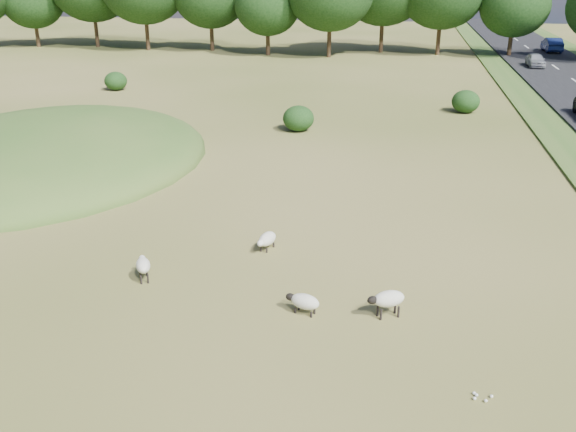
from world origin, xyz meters
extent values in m
plane|color=#404F18|center=(0.00, 20.00, 0.00)|extent=(160.00, 160.00, 0.00)
ellipsoid|color=#33561E|center=(-12.00, 12.00, 0.00)|extent=(16.00, 20.00, 4.00)
cylinder|color=black|center=(-37.62, 56.23, 1.56)|extent=(0.44, 0.44, 3.12)
ellipsoid|color=black|center=(-37.62, 56.23, 5.38)|extent=(7.28, 7.28, 6.55)
cylinder|color=black|center=(-30.54, 57.35, 2.11)|extent=(0.44, 0.44, 4.21)
cylinder|color=black|center=(-23.43, 55.54, 2.09)|extent=(0.44, 0.44, 4.18)
cylinder|color=black|center=(-15.94, 56.24, 1.80)|extent=(0.44, 0.44, 3.61)
cylinder|color=black|center=(-8.82, 53.43, 1.51)|extent=(0.44, 0.44, 3.02)
ellipsoid|color=black|center=(-8.82, 53.43, 5.20)|extent=(7.04, 7.04, 6.34)
cylinder|color=black|center=(-2.08, 52.98, 1.95)|extent=(0.44, 0.44, 3.90)
cylinder|color=black|center=(3.25, 57.90, 2.11)|extent=(0.44, 0.44, 4.22)
cylinder|color=black|center=(9.45, 56.94, 1.97)|extent=(0.44, 0.44, 3.94)
cylinder|color=black|center=(16.87, 56.01, 1.54)|extent=(0.44, 0.44, 3.09)
ellipsoid|color=black|center=(16.87, 56.01, 5.32)|extent=(7.20, 7.20, 6.48)
ellipsoid|color=black|center=(-0.21, 20.31, 0.76)|extent=(1.86, 1.86, 1.53)
ellipsoid|color=black|center=(10.04, 27.23, 0.76)|extent=(1.85, 1.85, 1.51)
ellipsoid|color=black|center=(-16.49, 30.95, 0.72)|extent=(1.76, 1.76, 1.44)
ellipsoid|color=beige|center=(5.70, -0.70, 0.57)|extent=(1.04, 0.84, 0.47)
ellipsoid|color=black|center=(5.25, -0.92, 0.61)|extent=(0.37, 0.33, 0.24)
cylinder|color=black|center=(5.51, -0.92, 0.17)|extent=(0.07, 0.07, 0.34)
cylinder|color=black|center=(5.41, -0.71, 0.17)|extent=(0.07, 0.07, 0.34)
cylinder|color=black|center=(5.99, -0.68, 0.17)|extent=(0.07, 0.07, 0.34)
cylinder|color=black|center=(5.89, -0.48, 0.17)|extent=(0.07, 0.07, 0.34)
ellipsoid|color=beige|center=(3.35, -0.94, 0.39)|extent=(0.97, 0.71, 0.45)
ellipsoid|color=black|center=(2.90, -0.79, 0.42)|extent=(0.33, 0.29, 0.22)
cylinder|color=black|center=(3.08, -0.96, 0.08)|extent=(0.06, 0.06, 0.16)
cylinder|color=black|center=(3.14, -0.75, 0.08)|extent=(0.06, 0.06, 0.16)
cylinder|color=black|center=(3.56, -1.12, 0.08)|extent=(0.06, 0.06, 0.16)
cylinder|color=black|center=(3.63, -0.91, 0.08)|extent=(0.06, 0.06, 0.16)
ellipsoid|color=beige|center=(-1.98, 0.25, 0.52)|extent=(0.76, 0.94, 0.43)
ellipsoid|color=silver|center=(-2.17, 0.66, 0.55)|extent=(0.30, 0.33, 0.21)
cylinder|color=black|center=(-2.18, 0.43, 0.15)|extent=(0.06, 0.06, 0.30)
cylinder|color=black|center=(-1.99, 0.52, 0.15)|extent=(0.06, 0.06, 0.30)
cylinder|color=black|center=(-1.97, -0.01, 0.15)|extent=(0.06, 0.06, 0.30)
cylinder|color=black|center=(-1.78, 0.08, 0.15)|extent=(0.06, 0.06, 0.30)
ellipsoid|color=beige|center=(1.40, 3.23, 0.40)|extent=(0.71, 1.00, 0.46)
ellipsoid|color=silver|center=(1.26, 2.76, 0.43)|extent=(0.29, 0.34, 0.23)
cylinder|color=black|center=(1.43, 2.95, 0.08)|extent=(0.07, 0.07, 0.17)
cylinder|color=black|center=(1.21, 3.01, 0.08)|extent=(0.07, 0.07, 0.17)
cylinder|color=black|center=(1.58, 3.45, 0.08)|extent=(0.07, 0.07, 0.17)
cylinder|color=black|center=(1.36, 3.51, 0.08)|extent=(0.07, 0.07, 0.17)
imported|color=#97999E|center=(21.90, 84.10, 1.01)|extent=(2.14, 5.27, 1.53)
imported|color=#999BA0|center=(18.10, 47.86, 0.87)|extent=(1.46, 3.63, 1.24)
imported|color=navy|center=(21.90, 59.77, 1.01)|extent=(1.61, 4.61, 1.52)
camera|label=1|loc=(5.63, -16.86, 9.36)|focal=40.00mm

